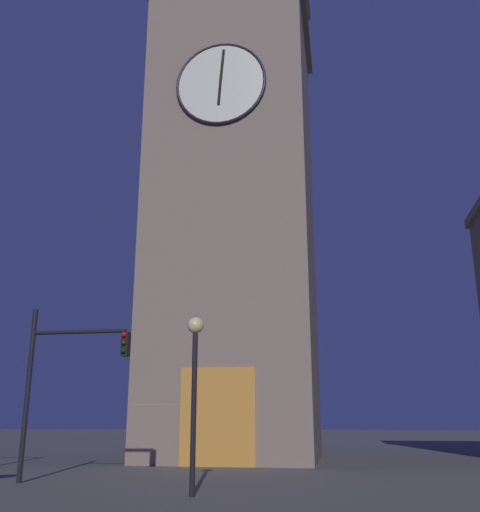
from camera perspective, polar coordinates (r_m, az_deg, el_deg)
ground_plane at (r=26.76m, az=-7.08°, el=-19.76°), size 200.00×200.00×0.00m
clocktower at (r=31.08m, az=-0.38°, el=4.18°), size 8.52×9.30×31.66m
traffic_signal_mid at (r=19.33m, az=-17.20°, el=-10.63°), size 3.35×0.41×5.33m
street_lamp at (r=15.45m, az=-4.51°, el=-10.83°), size 0.44×0.44×4.49m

